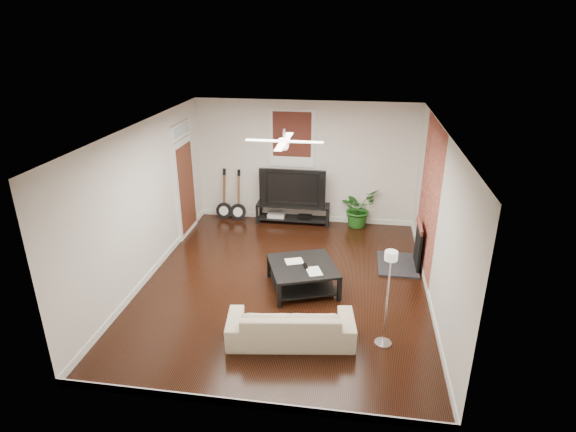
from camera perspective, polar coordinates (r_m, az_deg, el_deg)
name	(u,v)px	position (r m, az deg, el deg)	size (l,w,h in m)	color
room	(284,211)	(7.94, -0.43, 0.58)	(5.01, 6.01, 2.81)	black
brick_accent	(429,199)	(8.89, 16.69, 2.03)	(0.02, 2.20, 2.80)	#953C30
fireplace	(408,244)	(9.20, 14.27, -3.35)	(0.80, 1.10, 0.92)	black
window_back	(292,139)	(10.63, 0.49, 9.34)	(1.00, 0.06, 1.30)	#360F0E
door_left	(185,179)	(10.34, -12.36, 4.42)	(0.08, 1.00, 2.50)	white
tv_stand	(293,213)	(10.96, 0.61, 0.33)	(1.68, 0.45, 0.47)	black
tv	(293,186)	(10.74, 0.64, 3.67)	(1.51, 0.20, 0.87)	black
coffee_table	(303,276)	(8.31, 1.77, -7.33)	(1.10, 1.10, 0.46)	black
sofa	(291,324)	(7.05, 0.34, -12.94)	(1.85, 0.73, 0.54)	tan
floor_lamp	(387,299)	(6.84, 11.91, -9.85)	(0.25, 0.25, 1.51)	silver
potted_plant	(358,208)	(10.83, 8.48, 0.96)	(0.79, 0.68, 0.88)	#1F5D1A
guitar_left	(223,195)	(11.13, -7.85, 2.54)	(0.38, 0.27, 1.22)	black
guitar_right	(237,196)	(11.01, -6.14, 2.41)	(0.38, 0.27, 1.22)	black
ceiling_fan	(284,141)	(7.58, -0.46, 9.04)	(1.24, 1.24, 0.32)	white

